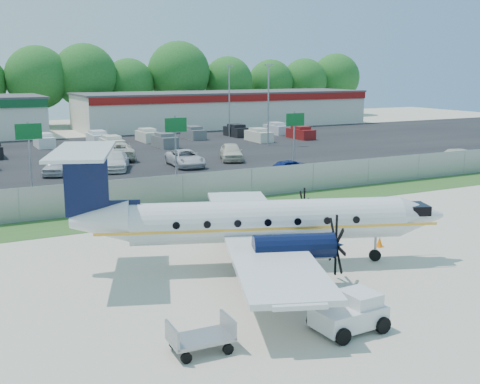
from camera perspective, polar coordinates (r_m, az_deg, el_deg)
name	(u,v)px	position (r m, az deg, el deg)	size (l,w,h in m)	color
ground	(302,267)	(26.89, 5.89, -7.11)	(170.00, 170.00, 0.00)	beige
grass_verge	(196,211)	(37.12, -4.23, -1.81)	(170.00, 4.00, 0.02)	#2D561E
access_road	(157,191)	(43.50, -7.84, 0.11)	(170.00, 8.00, 0.02)	black
parking_lot	(88,154)	(63.45, -14.18, 3.47)	(170.00, 32.00, 0.02)	black
perimeter_fence	(183,190)	(38.71, -5.41, 0.24)	(120.00, 0.06, 1.99)	gray
building_east	(224,109)	(92.57, -1.51, 7.90)	(44.40, 12.40, 5.24)	silver
sign_left	(29,141)	(44.88, -19.37, 4.57)	(1.80, 0.26, 5.00)	gray
sign_mid	(176,134)	(47.61, -6.11, 5.53)	(1.80, 0.26, 5.00)	gray
sign_right	(295,128)	(52.55, 5.21, 6.11)	(1.80, 0.26, 5.00)	gray
light_pole_ne	(268,99)	(68.42, 2.71, 8.77)	(0.90, 0.35, 9.09)	gray
light_pole_se	(229,96)	(77.25, -1.03, 9.10)	(0.90, 0.35, 9.09)	gray
tree_line	(35,127)	(96.69, -18.82, 5.88)	(112.00, 6.00, 14.00)	#1C5F1B
aircraft	(259,221)	(26.38, 1.82, -2.75)	(17.33, 16.88, 5.33)	silver
pushback_tug	(351,313)	(20.79, 10.50, -11.18)	(2.44, 1.80, 1.28)	silver
baggage_cart_near	(258,264)	(25.86, 1.75, -6.84)	(1.96, 1.57, 0.90)	gray
baggage_cart_far	(201,337)	(19.10, -3.73, -13.58)	(1.98, 1.24, 1.02)	gray
cone_nose	(379,242)	(30.45, 13.09, -4.64)	(0.35, 0.35, 0.50)	orange
cone_starboard_wing	(142,219)	(34.71, -9.26, -2.51)	(0.33, 0.33, 0.47)	orange
road_car_mid	(284,177)	(49.04, 4.18, 1.47)	(1.60, 3.97, 1.35)	navy
road_car_east	(460,164)	(58.80, 20.15, 2.48)	(1.83, 4.54, 1.55)	beige
parked_car_b	(58,175)	(52.07, -16.90, 1.59)	(1.78, 4.43, 1.51)	silver
parked_car_c	(115,170)	(53.21, -11.75, 2.06)	(2.21, 5.43, 1.58)	silver
parked_car_d	(185,167)	(54.18, -5.21, 2.42)	(2.49, 5.40, 1.50)	silver
parked_car_e	(231,160)	(57.56, -0.84, 3.01)	(1.97, 4.89, 1.66)	beige
parked_car_g	(119,160)	(59.30, -11.43, 3.03)	(2.81, 6.09, 1.69)	beige
far_parking_rows	(78,149)	(68.29, -15.14, 3.97)	(56.00, 10.00, 1.60)	gray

